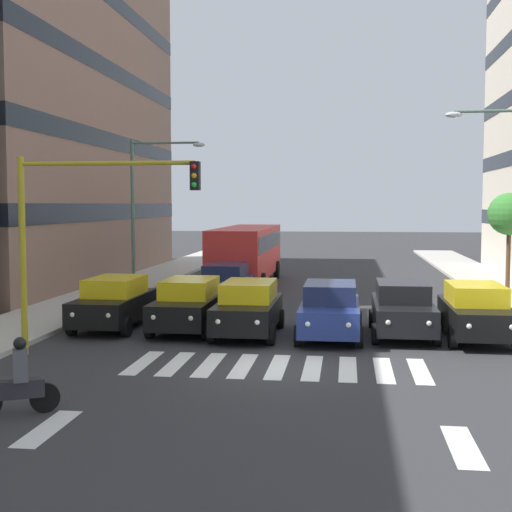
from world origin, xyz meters
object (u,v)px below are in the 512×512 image
object	(u,v)px
car_4	(189,304)
street_tree_2	(509,215)
car_2	(330,310)
bus_behind_traffic	(247,249)
car_5	(114,302)
motorcycle_with_rider	(17,383)
street_lamp_right	(145,197)
traffic_light_gantry	(74,220)
car_row2_0	(225,284)
car_3	(248,308)
car_0	(476,311)
car_1	(402,308)

from	to	relation	value
car_4	street_tree_2	bearing A→B (deg)	-139.60
car_2	bus_behind_traffic	distance (m)	14.77
car_5	motorcycle_with_rider	world-z (taller)	car_5
street_lamp_right	car_5	bearing A→B (deg)	99.55
traffic_light_gantry	car_2	bearing A→B (deg)	-152.30
car_row2_0	bus_behind_traffic	distance (m)	7.55
car_row2_0	street_lamp_right	world-z (taller)	street_lamp_right
car_5	motorcycle_with_rider	xyz separation A→B (m)	(-1.33, 9.69, -0.24)
car_3	street_tree_2	distance (m)	15.56
bus_behind_traffic	street_tree_2	distance (m)	12.96
car_4	bus_behind_traffic	xyz separation A→B (m)	(-0.00, -13.40, 0.97)
car_0	traffic_light_gantry	bearing A→B (deg)	18.73
car_1	car_5	size ratio (longest dim) A/B	1.00
car_1	street_tree_2	size ratio (longest dim) A/B	0.97
car_5	car_1	bearing A→B (deg)	178.98
car_1	car_5	world-z (taller)	same
car_4	traffic_light_gantry	distance (m)	5.55
car_0	motorcycle_with_rider	xyz separation A→B (m)	(10.46, 9.18, -0.24)
motorcycle_with_rider	street_tree_2	distance (m)	24.66
car_2	motorcycle_with_rider	size ratio (longest dim) A/B	2.83
car_2	car_3	distance (m)	2.61
car_0	car_4	world-z (taller)	same
car_0	car_3	world-z (taller)	same
car_3	street_lamp_right	size ratio (longest dim) A/B	0.63
car_1	street_tree_2	world-z (taller)	street_tree_2
car_3	street_tree_2	bearing A→B (deg)	-133.14
street_tree_2	car_row2_0	bearing A→B (deg)	21.01
street_tree_2	street_lamp_right	bearing A→B (deg)	5.74
car_3	bus_behind_traffic	xyz separation A→B (m)	(2.07, -13.90, 0.97)
car_0	car_4	distance (m)	9.18
car_0	street_lamp_right	world-z (taller)	street_lamp_right
car_1	traffic_light_gantry	size ratio (longest dim) A/B	0.81
car_1	street_tree_2	bearing A→B (deg)	-117.57
car_4	car_5	xyz separation A→B (m)	(2.62, -0.17, 0.00)
car_3	street_tree_2	size ratio (longest dim) A/B	0.97
car_1	car_2	bearing A→B (deg)	14.12
car_row2_0	car_1	bearing A→B (deg)	138.89
car_0	car_row2_0	world-z (taller)	same
bus_behind_traffic	motorcycle_with_rider	distance (m)	22.99
bus_behind_traffic	traffic_light_gantry	world-z (taller)	traffic_light_gantry
car_2	car_row2_0	world-z (taller)	same
car_1	street_lamp_right	size ratio (longest dim) A/B	0.63
car_4	street_lamp_right	distance (m)	10.53
car_5	car_row2_0	xyz separation A→B (m)	(-2.80, -5.75, 0.00)
car_row2_0	motorcycle_with_rider	distance (m)	15.51
car_2	bus_behind_traffic	bearing A→B (deg)	-71.49
car_3	motorcycle_with_rider	distance (m)	9.63
car_0	bus_behind_traffic	distance (m)	16.55
car_1	car_4	world-z (taller)	same
car_1	motorcycle_with_rider	xyz separation A→B (m)	(8.26, 9.52, -0.24)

